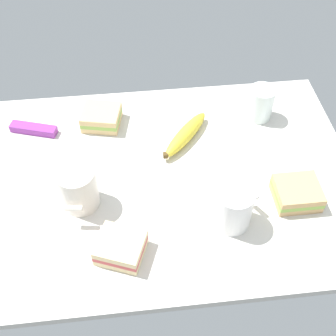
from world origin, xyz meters
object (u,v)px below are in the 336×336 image
object	(u,v)px
banana	(186,134)
paper_napkin	(287,148)
sandwich_side	(101,117)
glass_of_milk	(260,105)
sandwich_extra	(297,193)
snack_bar	(34,129)
sandwich_main	(121,248)
coffee_mug_milky	(78,188)
coffee_mug_black	(233,207)

from	to	relation	value
banana	paper_napkin	world-z (taller)	banana
sandwich_side	glass_of_milk	size ratio (longest dim) A/B	1.22
sandwich_extra	snack_bar	bearing A→B (deg)	-25.17
sandwich_side	sandwich_extra	world-z (taller)	same
sandwich_main	sandwich_side	size ratio (longest dim) A/B	1.05
coffee_mug_milky	snack_bar	bearing A→B (deg)	-62.23
sandwich_side	coffee_mug_black	bearing A→B (deg)	128.99
sandwich_main	paper_napkin	xyz separation A→B (cm)	(-42.70, -25.18, -2.05)
snack_bar	paper_napkin	world-z (taller)	snack_bar
coffee_mug_milky	paper_napkin	bearing A→B (deg)	-167.52
coffee_mug_milky	banana	size ratio (longest dim) A/B	0.65
banana	snack_bar	xyz separation A→B (cm)	(38.81, -7.04, -0.85)
banana	coffee_mug_milky	bearing A→B (deg)	33.48
banana	paper_napkin	size ratio (longest dim) A/B	1.28
sandwich_side	sandwich_main	bearing A→B (deg)	95.11
sandwich_side	sandwich_extra	distance (cm)	52.54
snack_bar	paper_napkin	xyz separation A→B (cm)	(-63.86, 12.95, -0.85)
snack_bar	coffee_mug_black	bearing A→B (deg)	161.42
sandwich_extra	glass_of_milk	xyz separation A→B (cm)	(1.54, -28.04, 1.74)
sandwich_extra	banana	size ratio (longest dim) A/B	0.60
sandwich_side	paper_napkin	world-z (taller)	sandwich_side
glass_of_milk	banana	bearing A→B (deg)	17.40
banana	glass_of_milk	bearing A→B (deg)	-162.60
sandwich_main	sandwich_extra	xyz separation A→B (cm)	(-39.76, -9.51, 0.00)
sandwich_side	banana	size ratio (longest dim) A/B	0.68
glass_of_milk	sandwich_side	bearing A→B (deg)	-2.41
snack_bar	glass_of_milk	bearing A→B (deg)	-163.13
coffee_mug_milky	sandwich_extra	bearing A→B (deg)	174.82
sandwich_side	banana	bearing A→B (deg)	158.81
sandwich_main	sandwich_extra	bearing A→B (deg)	-166.55
sandwich_extra	banana	world-z (taller)	sandwich_extra
coffee_mug_black	sandwich_main	size ratio (longest dim) A/B	0.87
coffee_mug_black	snack_bar	size ratio (longest dim) A/B	0.83
coffee_mug_milky	banana	xyz separation A→B (cm)	(-26.04, -17.22, -3.50)
sandwich_main	snack_bar	world-z (taller)	sandwich_main
coffee_mug_black	sandwich_main	world-z (taller)	coffee_mug_black
snack_bar	sandwich_main	bearing A→B (deg)	136.47
sandwich_side	banana	distance (cm)	22.70
glass_of_milk	paper_napkin	distance (cm)	13.69
sandwich_main	snack_bar	bearing A→B (deg)	-60.97
sandwich_main	snack_bar	size ratio (longest dim) A/B	0.96
paper_napkin	snack_bar	bearing A→B (deg)	-11.47
paper_napkin	sandwich_side	bearing A→B (deg)	-16.99
paper_napkin	coffee_mug_milky	bearing A→B (deg)	12.48
banana	paper_napkin	bearing A→B (deg)	166.71
coffee_mug_black	banana	bearing A→B (deg)	-76.11
sandwich_extra	paper_napkin	xyz separation A→B (cm)	(-2.94, -15.67, -2.05)
snack_bar	sandwich_extra	bearing A→B (deg)	172.27
coffee_mug_milky	coffee_mug_black	bearing A→B (deg)	165.14
sandwich_main	paper_napkin	size ratio (longest dim) A/B	0.91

